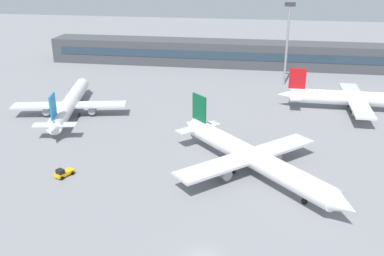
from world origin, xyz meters
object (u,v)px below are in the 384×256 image
at_px(airplane_far, 361,99).
at_px(floodlight_tower_west, 287,38).
at_px(airplane_near, 253,158).
at_px(airplane_mid, 70,103).
at_px(baggage_tug_yellow, 63,173).

relative_size(airplane_far, floodlight_tower_west, 1.70).
height_order(airplane_near, floodlight_tower_west, floodlight_tower_west).
height_order(airplane_mid, baggage_tug_yellow, airplane_mid).
distance_m(airplane_mid, airplane_far, 76.15).
xyz_separation_m(airplane_near, airplane_far, (26.98, 40.95, -0.12)).
relative_size(airplane_far, baggage_tug_yellow, 11.15).
relative_size(airplane_near, floodlight_tower_west, 1.37).
bearing_deg(airplane_near, floodlight_tower_west, 82.89).
distance_m(airplane_mid, baggage_tug_yellow, 35.33).
height_order(airplane_mid, airplane_far, airplane_far).
distance_m(airplane_far, baggage_tug_yellow, 78.07).
distance_m(baggage_tug_yellow, floodlight_tower_west, 83.18).
bearing_deg(airplane_near, airplane_mid, 151.34).
relative_size(baggage_tug_yellow, floodlight_tower_west, 0.15).
distance_m(airplane_far, floodlight_tower_west, 31.54).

